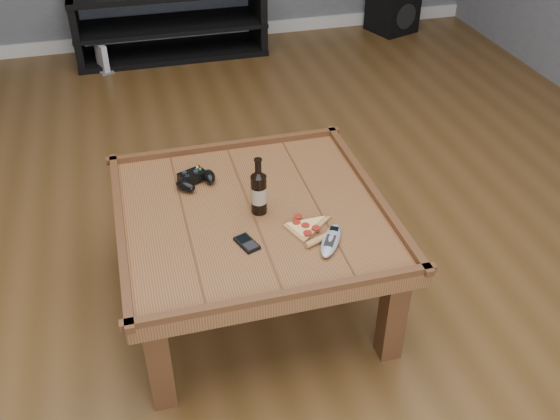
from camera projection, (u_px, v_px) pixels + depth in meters
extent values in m
plane|color=#4F3316|center=(254.00, 297.00, 2.61)|extent=(6.00, 6.00, 0.00)
cube|color=silver|center=(169.00, 37.00, 4.92)|extent=(5.00, 0.02, 0.10)
cube|color=#583519|center=(252.00, 217.00, 2.37)|extent=(1.00, 1.00, 0.06)
cube|color=#462A13|center=(159.00, 363.00, 2.08)|extent=(0.08, 0.08, 0.39)
cube|color=#462A13|center=(392.00, 316.00, 2.26)|extent=(0.08, 0.08, 0.39)
cube|color=#462A13|center=(139.00, 218.00, 2.74)|extent=(0.08, 0.08, 0.39)
cube|color=#462A13|center=(321.00, 190.00, 2.91)|extent=(0.08, 0.08, 0.39)
cube|color=#462A13|center=(227.00, 145.00, 2.72)|extent=(1.03, 0.03, 0.03)
cube|color=#462A13|center=(286.00, 295.00, 1.96)|extent=(1.03, 0.03, 0.03)
cube|color=#462A13|center=(372.00, 189.00, 2.44)|extent=(0.03, 1.03, 0.03)
cube|color=#462A13|center=(120.00, 228.00, 2.24)|extent=(0.03, 1.03, 0.03)
cube|color=black|center=(170.00, 25.00, 4.63)|extent=(1.40, 0.45, 0.03)
cube|color=black|center=(173.00, 52.00, 4.75)|extent=(1.40, 0.45, 0.04)
cube|color=black|center=(76.00, 30.00, 4.48)|extent=(0.05, 0.44, 0.50)
cube|color=black|center=(258.00, 14.00, 4.76)|extent=(0.05, 0.44, 0.50)
cylinder|color=black|center=(259.00, 194.00, 2.30)|extent=(0.06, 0.06, 0.16)
cone|color=black|center=(258.00, 173.00, 2.24)|extent=(0.06, 0.06, 0.03)
cylinder|color=black|center=(258.00, 167.00, 2.23)|extent=(0.02, 0.02, 0.06)
cylinder|color=black|center=(258.00, 160.00, 2.21)|extent=(0.03, 0.03, 0.01)
cylinder|color=tan|center=(259.00, 194.00, 2.30)|extent=(0.06, 0.06, 0.06)
cube|color=black|center=(192.00, 176.00, 2.50)|extent=(0.12, 0.10, 0.04)
ellipsoid|color=black|center=(186.00, 186.00, 2.45)|extent=(0.10, 0.10, 0.04)
ellipsoid|color=black|center=(209.00, 176.00, 2.50)|extent=(0.05, 0.09, 0.04)
cylinder|color=black|center=(184.00, 173.00, 2.48)|extent=(0.02, 0.02, 0.01)
cylinder|color=black|center=(196.00, 172.00, 2.48)|extent=(0.02, 0.02, 0.01)
cylinder|color=yellow|center=(197.00, 167.00, 2.51)|extent=(0.01, 0.01, 0.01)
cylinder|color=red|center=(201.00, 167.00, 2.51)|extent=(0.01, 0.01, 0.01)
cylinder|color=#0C33CC|center=(197.00, 169.00, 2.50)|extent=(0.01, 0.01, 0.01)
cylinder|color=#0C9919|center=(200.00, 169.00, 2.50)|extent=(0.01, 0.01, 0.01)
cylinder|color=#B67D4F|center=(321.00, 239.00, 2.19)|extent=(0.13, 0.07, 0.02)
cylinder|color=#A42315|center=(308.00, 233.00, 2.21)|extent=(0.03, 0.03, 0.00)
cylinder|color=#A42315|center=(316.00, 228.00, 2.23)|extent=(0.03, 0.03, 0.00)
cylinder|color=#A42315|center=(305.00, 225.00, 2.25)|extent=(0.03, 0.03, 0.00)
cylinder|color=#A42315|center=(297.00, 222.00, 2.26)|extent=(0.03, 0.03, 0.00)
cylinder|color=#A42315|center=(298.00, 216.00, 2.29)|extent=(0.03, 0.03, 0.00)
cube|color=black|center=(247.00, 243.00, 2.18)|extent=(0.08, 0.11, 0.01)
cube|color=black|center=(243.00, 238.00, 2.19)|extent=(0.05, 0.05, 0.00)
cube|color=black|center=(251.00, 245.00, 2.16)|extent=(0.05, 0.05, 0.00)
ellipsoid|color=#9499A1|center=(331.00, 240.00, 2.18)|extent=(0.15, 0.20, 0.03)
cube|color=black|center=(334.00, 229.00, 2.22)|extent=(0.04, 0.04, 0.00)
cube|color=black|center=(330.00, 240.00, 2.16)|extent=(0.06, 0.07, 0.00)
cube|color=black|center=(392.00, 11.00, 5.09)|extent=(0.41, 0.41, 0.32)
cylinder|color=black|center=(406.00, 17.00, 4.98)|extent=(0.19, 0.08, 0.20)
cube|color=slate|center=(104.00, 70.00, 4.50)|extent=(0.14, 0.18, 0.01)
cube|color=silver|center=(102.00, 57.00, 4.44)|extent=(0.09, 0.15, 0.19)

